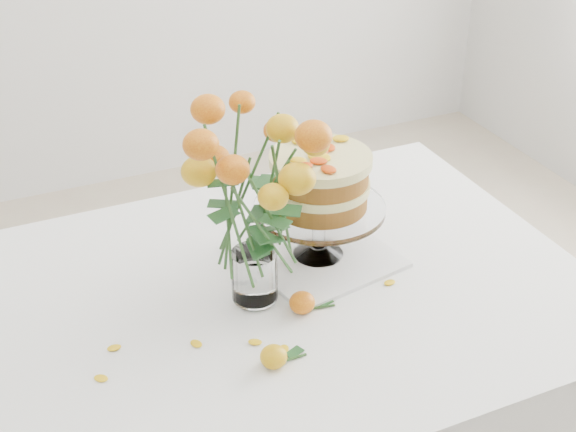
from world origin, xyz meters
name	(u,v)px	position (x,y,z in m)	size (l,w,h in m)	color
table	(239,331)	(0.00, 0.00, 0.67)	(1.43, 0.93, 0.76)	tan
napkin	(318,255)	(0.21, 0.07, 0.76)	(0.28, 0.28, 0.01)	white
cake_stand	(320,186)	(0.21, 0.07, 0.93)	(0.27, 0.27, 0.25)	white
rose_vase	(252,183)	(0.03, -0.02, 1.02)	(0.37, 0.37, 0.45)	white
loose_rose_near	(274,357)	(-0.01, -0.21, 0.78)	(0.09, 0.05, 0.04)	gold
loose_rose_far	(302,303)	(0.10, -0.09, 0.78)	(0.09, 0.05, 0.04)	#BD4009
stray_petal_a	(196,344)	(-0.12, -0.10, 0.76)	(0.03, 0.02, 0.00)	yellow
stray_petal_b	(255,342)	(-0.02, -0.14, 0.76)	(0.03, 0.02, 0.00)	yellow
stray_petal_c	(284,349)	(0.02, -0.18, 0.76)	(0.03, 0.02, 0.00)	yellow
stray_petal_d	(114,348)	(-0.26, -0.05, 0.76)	(0.03, 0.02, 0.00)	yellow
stray_petal_e	(101,378)	(-0.30, -0.12, 0.76)	(0.03, 0.02, 0.00)	yellow
stray_petal_f	(390,283)	(0.30, -0.08, 0.76)	(0.03, 0.02, 0.00)	yellow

